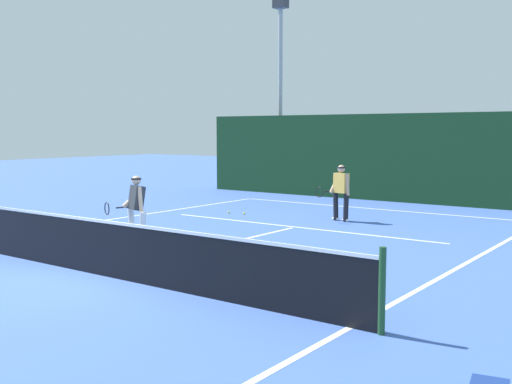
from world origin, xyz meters
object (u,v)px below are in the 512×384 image
(tennis_ball_extra, at_px, (244,213))
(light_pole, at_px, (280,75))
(player_far, at_px, (341,190))
(tennis_ball, at_px, (229,212))
(player_near, at_px, (136,207))

(tennis_ball_extra, height_order, light_pole, light_pole)
(player_far, distance_m, light_pole, 9.73)
(player_far, xyz_separation_m, tennis_ball, (-3.53, -0.59, -0.83))
(player_near, bearing_deg, player_far, -88.11)
(tennis_ball, bearing_deg, player_near, -73.61)
(player_far, height_order, tennis_ball_extra, player_far)
(player_far, relative_size, light_pole, 0.20)
(tennis_ball, relative_size, tennis_ball_extra, 1.00)
(player_near, xyz_separation_m, tennis_ball_extra, (-0.99, 5.26, -0.80))
(player_far, height_order, tennis_ball, player_far)
(player_far, bearing_deg, tennis_ball_extra, 22.68)
(player_near, height_order, tennis_ball, player_near)
(player_far, xyz_separation_m, light_pole, (-6.28, 6.30, 3.95))
(player_near, distance_m, player_far, 6.12)
(player_far, distance_m, tennis_ball, 3.67)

